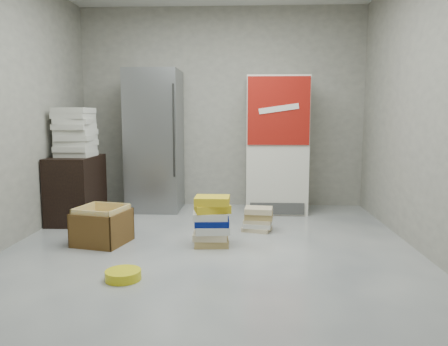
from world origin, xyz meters
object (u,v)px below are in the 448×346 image
coke_cooler (276,145)px  phonebook_stack_main (212,221)px  cardboard_box (102,228)px  steel_fridge (155,141)px  wood_shelf (76,189)px

coke_cooler → phonebook_stack_main: size_ratio=3.61×
phonebook_stack_main → cardboard_box: (-1.12, 0.02, -0.09)m
steel_fridge → wood_shelf: (-0.83, -0.73, -0.55)m
steel_fridge → coke_cooler: bearing=-0.2°
cardboard_box → coke_cooler: bearing=55.2°
coke_cooler → wood_shelf: bearing=-163.7°
wood_shelf → cardboard_box: wood_shelf is taller
wood_shelf → coke_cooler: bearing=16.3°
steel_fridge → phonebook_stack_main: size_ratio=3.81×
steel_fridge → coke_cooler: 1.65m
wood_shelf → phonebook_stack_main: 1.98m
cardboard_box → wood_shelf: bearing=137.2°
coke_cooler → phonebook_stack_main: coke_cooler is taller
phonebook_stack_main → coke_cooler: bearing=60.5°
wood_shelf → phonebook_stack_main: bearing=-28.7°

